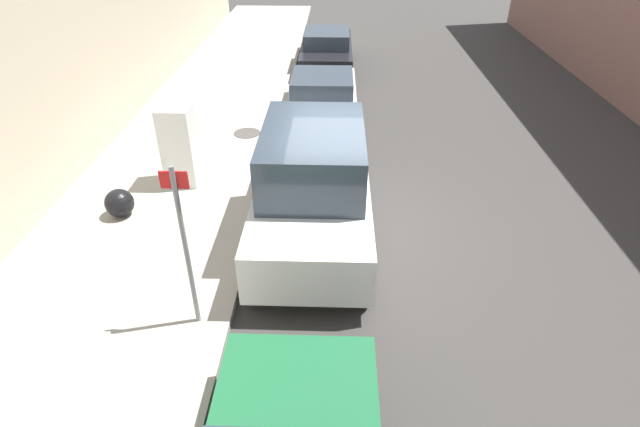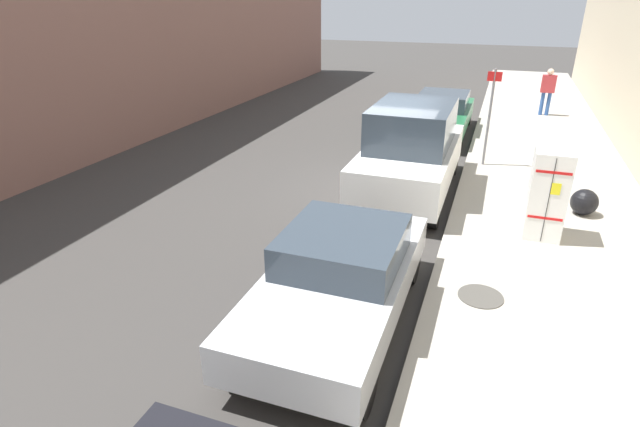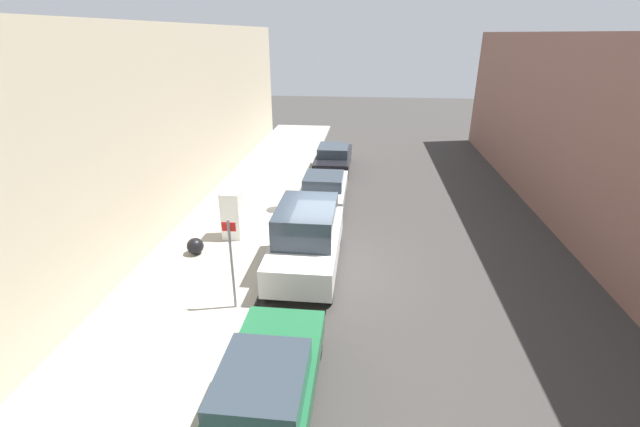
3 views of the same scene
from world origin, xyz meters
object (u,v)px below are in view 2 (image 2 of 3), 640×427
street_sign_post (490,112)px  parked_sedan_silver (339,277)px  discarded_refrigerator (547,194)px  parked_van_white (411,150)px  trash_bag (584,202)px  parked_sedan_green (441,114)px  pedestrian_walking_far (548,88)px

street_sign_post → parked_sedan_silver: street_sign_post is taller
discarded_refrigerator → street_sign_post: street_sign_post is taller
street_sign_post → parked_van_white: (1.62, 2.49, -0.51)m
parked_van_white → parked_sedan_silver: size_ratio=1.11×
trash_bag → parked_sedan_green: parked_sedan_green is taller
discarded_refrigerator → parked_van_white: size_ratio=0.36×
street_sign_post → trash_bag: (-2.20, 2.81, -1.16)m
parked_van_white → discarded_refrigerator: bearing=149.3°
parked_van_white → parked_sedan_green: bearing=-90.0°
pedestrian_walking_far → parked_van_white: size_ratio=0.37×
discarded_refrigerator → parked_sedan_silver: bearing=52.4°
trash_bag → pedestrian_walking_far: size_ratio=0.32×
parked_sedan_green → parked_sedan_silver: parked_sedan_silver is taller
street_sign_post → pedestrian_walking_far: size_ratio=1.48×
trash_bag → parked_van_white: parked_van_white is taller
street_sign_post → parked_sedan_green: bearing=-64.5°
discarded_refrigerator → pedestrian_walking_far: 11.36m
pedestrian_walking_far → parked_van_white: parked_van_white is taller
street_sign_post → parked_sedan_silver: (1.62, 8.01, -0.84)m
parked_sedan_green → parked_sedan_silver: bearing=90.0°
street_sign_post → trash_bag: 3.76m
street_sign_post → parked_sedan_green: street_sign_post is taller
discarded_refrigerator → parked_van_white: (2.92, -1.74, 0.08)m
trash_bag → parked_sedan_silver: 6.46m
discarded_refrigerator → trash_bag: 1.77m
parked_van_white → pedestrian_walking_far: bearing=-109.9°
trash_bag → pedestrian_walking_far: (0.35, -9.93, 0.74)m
street_sign_post → trash_bag: bearing=128.1°
discarded_refrigerator → parked_van_white: parked_van_white is taller
discarded_refrigerator → pedestrian_walking_far: pedestrian_walking_far is taller
trash_bag → pedestrian_walking_far: bearing=-88.0°
discarded_refrigerator → trash_bag: (-0.90, -1.41, -0.58)m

